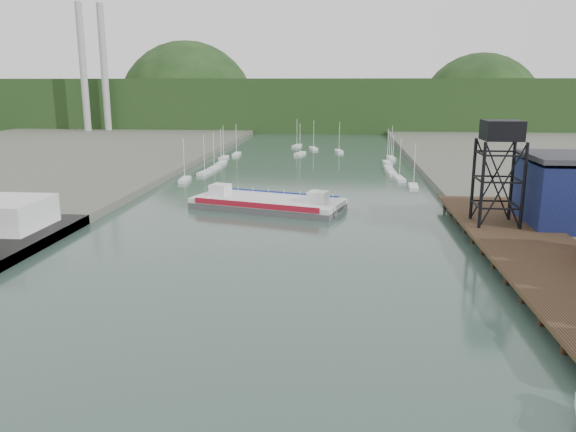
# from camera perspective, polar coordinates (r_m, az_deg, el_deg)

# --- Properties ---
(east_pier) EXTENTS (14.00, 70.00, 2.45)m
(east_pier) POSITION_cam_1_polar(r_m,az_deg,el_deg) (82.29, 23.75, -3.08)
(east_pier) COLOR black
(east_pier) RESTS_ON ground
(lift_tower) EXTENTS (6.50, 6.50, 16.00)m
(lift_tower) POSITION_cam_1_polar(r_m,az_deg,el_deg) (91.58, 20.86, 7.52)
(lift_tower) COLOR black
(lift_tower) RESTS_ON east_pier
(marina_sailboats) EXTENTS (57.71, 92.65, 0.90)m
(marina_sailboats) POSITION_cam_1_polar(r_m,az_deg,el_deg) (170.40, 1.77, 5.47)
(marina_sailboats) COLOR silver
(marina_sailboats) RESTS_ON ground
(smokestacks) EXTENTS (11.20, 8.20, 60.00)m
(smokestacks) POSITION_cam_1_polar(r_m,az_deg,el_deg) (287.45, -19.12, 13.87)
(smokestacks) COLOR #9D9C97
(smokestacks) RESTS_ON ground
(distant_hills) EXTENTS (500.00, 120.00, 80.00)m
(distant_hills) POSITION_cam_1_polar(r_m,az_deg,el_deg) (331.96, 2.94, 11.00)
(distant_hills) COLOR black
(distant_hills) RESTS_ON ground
(chain_ferry) EXTENTS (30.63, 19.15, 4.11)m
(chain_ferry) POSITION_cam_1_polar(r_m,az_deg,el_deg) (107.99, -2.09, 1.35)
(chain_ferry) COLOR #48484A
(chain_ferry) RESTS_ON ground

